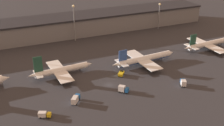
% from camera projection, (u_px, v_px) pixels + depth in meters
% --- Properties ---
extents(ground, '(600.00, 600.00, 0.00)m').
position_uv_depth(ground, '(109.00, 85.00, 143.12)').
color(ground, '#2D2D33').
extents(terminal_building, '(229.16, 25.55, 14.33)m').
position_uv_depth(terminal_building, '(66.00, 26.00, 209.64)').
color(terminal_building, slate).
rests_on(terminal_building, ground).
extents(airplane_1, '(36.03, 28.85, 13.29)m').
position_uv_depth(airplane_1, '(61.00, 70.00, 151.93)').
color(airplane_1, white).
rests_on(airplane_1, ground).
extents(airplane_2, '(42.67, 30.90, 11.50)m').
position_uv_depth(airplane_2, '(144.00, 59.00, 164.55)').
color(airplane_2, white).
rests_on(airplane_2, ground).
extents(airplane_3, '(40.90, 31.58, 11.89)m').
position_uv_depth(airplane_3, '(208.00, 44.00, 187.10)').
color(airplane_3, white).
rests_on(airplane_3, ground).
extents(service_vehicle_1, '(5.05, 5.04, 3.46)m').
position_uv_depth(service_vehicle_1, '(123.00, 89.00, 135.86)').
color(service_vehicle_1, '#195199').
rests_on(service_vehicle_1, ground).
extents(service_vehicle_2, '(5.69, 6.64, 3.42)m').
position_uv_depth(service_vehicle_2, '(76.00, 99.00, 127.71)').
color(service_vehicle_2, '#195199').
rests_on(service_vehicle_2, ground).
extents(service_vehicle_3, '(5.63, 3.99, 2.73)m').
position_uv_depth(service_vehicle_3, '(44.00, 115.00, 117.50)').
color(service_vehicle_3, gold).
rests_on(service_vehicle_3, ground).
extents(service_vehicle_4, '(4.38, 5.41, 3.35)m').
position_uv_depth(service_vehicle_4, '(183.00, 83.00, 141.77)').
color(service_vehicle_4, '#195199').
rests_on(service_vehicle_4, ground).
extents(service_vehicle_5, '(5.02, 5.35, 2.82)m').
position_uv_depth(service_vehicle_5, '(121.00, 74.00, 151.90)').
color(service_vehicle_5, gold).
rests_on(service_vehicle_5, ground).
extents(lamp_post_1, '(1.80, 1.80, 25.92)m').
position_uv_depth(lamp_post_1, '(74.00, 18.00, 194.43)').
color(lamp_post_1, slate).
rests_on(lamp_post_1, ground).
extents(lamp_post_2, '(1.80, 1.80, 20.68)m').
position_uv_depth(lamp_post_2, '(159.00, 12.00, 220.68)').
color(lamp_post_2, slate).
rests_on(lamp_post_2, ground).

